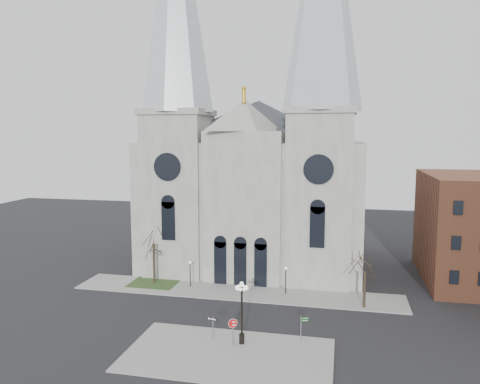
% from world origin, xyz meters
% --- Properties ---
extents(ground, '(160.00, 160.00, 0.00)m').
position_xyz_m(ground, '(0.00, 0.00, 0.00)').
color(ground, black).
rests_on(ground, ground).
extents(sidewalk_near, '(18.00, 10.00, 0.14)m').
position_xyz_m(sidewalk_near, '(3.00, -5.00, 0.07)').
color(sidewalk_near, gray).
rests_on(sidewalk_near, ground).
extents(sidewalk_far, '(40.00, 6.00, 0.14)m').
position_xyz_m(sidewalk_far, '(0.00, 11.00, 0.07)').
color(sidewalk_far, gray).
rests_on(sidewalk_far, ground).
extents(grass_patch, '(6.00, 5.00, 0.18)m').
position_xyz_m(grass_patch, '(-11.00, 12.00, 0.09)').
color(grass_patch, '#27421C').
rests_on(grass_patch, ground).
extents(cathedral, '(33.00, 26.66, 54.00)m').
position_xyz_m(cathedral, '(0.00, 22.86, 18.48)').
color(cathedral, gray).
rests_on(cathedral, ground).
extents(tree_left, '(3.20, 3.20, 7.50)m').
position_xyz_m(tree_left, '(-11.00, 12.00, 5.58)').
color(tree_left, black).
rests_on(tree_left, ground).
extents(tree_right, '(3.20, 3.20, 6.00)m').
position_xyz_m(tree_right, '(15.00, 9.00, 4.47)').
color(tree_right, black).
rests_on(tree_right, ground).
extents(ped_lamp_left, '(0.32, 0.32, 3.26)m').
position_xyz_m(ped_lamp_left, '(-6.00, 11.50, 2.33)').
color(ped_lamp_left, black).
rests_on(ped_lamp_left, sidewalk_far).
extents(ped_lamp_right, '(0.32, 0.32, 3.26)m').
position_xyz_m(ped_lamp_right, '(6.00, 11.50, 2.33)').
color(ped_lamp_right, black).
rests_on(ped_lamp_right, sidewalk_far).
extents(stop_sign, '(0.90, 0.09, 2.48)m').
position_xyz_m(stop_sign, '(2.96, -3.17, 1.91)').
color(stop_sign, slate).
rests_on(stop_sign, sidewalk_near).
extents(globe_lamp, '(1.27, 1.27, 5.83)m').
position_xyz_m(globe_lamp, '(3.70, -2.75, 3.80)').
color(globe_lamp, black).
rests_on(globe_lamp, sidewalk_near).
extents(one_way_sign, '(0.91, 0.27, 2.12)m').
position_xyz_m(one_way_sign, '(0.82, -2.24, 1.58)').
color(one_way_sign, slate).
rests_on(one_way_sign, sidewalk_near).
extents(street_name_sign, '(0.72, 0.32, 2.37)m').
position_xyz_m(street_name_sign, '(9.01, -1.13, 1.53)').
color(street_name_sign, slate).
rests_on(street_name_sign, sidewalk_near).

